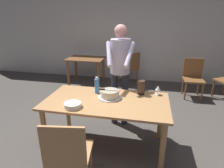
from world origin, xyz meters
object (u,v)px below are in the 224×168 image
at_px(cake_knife, 105,90).
at_px(chair_near_side, 68,153).
at_px(wine_glass_near, 158,88).
at_px(hurricane_lamp, 141,87).
at_px(plate_stack, 73,105).
at_px(background_chair_2, 193,77).
at_px(person_cutting_cake, 120,66).
at_px(main_dining_table, 107,107).
at_px(background_chair_0, 130,67).
at_px(background_table, 86,64).
at_px(water_bottle, 97,86).
at_px(cake_on_platter, 110,94).

distance_m(cake_knife, chair_near_side, 1.00).
xyz_separation_m(wine_glass_near, hurricane_lamp, (-0.24, -0.03, 0.00)).
xyz_separation_m(plate_stack, background_chair_2, (1.93, 2.50, -0.29)).
xyz_separation_m(person_cutting_cake, chair_near_side, (-0.30, -1.47, -0.58)).
distance_m(main_dining_table, background_chair_0, 2.76).
xyz_separation_m(main_dining_table, background_table, (-1.18, 2.53, -0.07)).
bearing_deg(main_dining_table, background_chair_2, 54.76).
bearing_deg(water_bottle, background_chair_2, 48.62).
bearing_deg(cake_on_platter, background_table, 116.37).
distance_m(hurricane_lamp, background_chair_0, 2.51).
xyz_separation_m(main_dining_table, hurricane_lamp, (0.45, 0.31, 0.21)).
relative_size(water_bottle, person_cutting_cake, 0.15).
height_order(background_table, background_chair_0, background_chair_0).
bearing_deg(water_bottle, wine_glass_near, 7.49).
height_order(background_table, background_chair_2, background_chair_2).
bearing_deg(plate_stack, hurricane_lamp, 36.07).
relative_size(plate_stack, person_cutting_cake, 0.13).
relative_size(cake_knife, background_chair_0, 0.30).
height_order(cake_knife, background_chair_0, background_chair_0).
xyz_separation_m(cake_knife, wine_glass_near, (0.74, 0.24, -0.01)).
distance_m(plate_stack, person_cutting_cake, 1.08).
relative_size(plate_stack, chair_near_side, 0.24).
relative_size(wine_glass_near, person_cutting_cake, 0.08).
bearing_deg(water_bottle, cake_knife, -39.37).
distance_m(hurricane_lamp, background_chair_2, 2.24).
bearing_deg(water_bottle, person_cutting_cake, 57.71).
distance_m(plate_stack, background_chair_0, 3.08).
xyz_separation_m(wine_glass_near, background_table, (-1.87, 2.20, -0.28)).
bearing_deg(plate_stack, background_table, 106.06).
height_order(cake_on_platter, cake_knife, cake_knife).
distance_m(cake_knife, plate_stack, 0.51).
xyz_separation_m(main_dining_table, person_cutting_cake, (0.08, 0.65, 0.43)).
distance_m(cake_on_platter, person_cutting_cake, 0.62).
height_order(hurricane_lamp, person_cutting_cake, person_cutting_cake).
xyz_separation_m(water_bottle, chair_near_side, (-0.02, -1.04, -0.37)).
bearing_deg(hurricane_lamp, cake_knife, -156.77).
bearing_deg(background_chair_2, cake_on_platter, -125.95).
bearing_deg(background_table, cake_on_platter, -63.63).
bearing_deg(background_table, background_chair_2, -6.60).
relative_size(cake_on_platter, background_table, 0.34).
height_order(plate_stack, background_table, plate_stack).
bearing_deg(background_chair_2, person_cutting_cake, -133.53).
distance_m(wine_glass_near, water_bottle, 0.89).
bearing_deg(hurricane_lamp, background_chair_2, 59.67).
bearing_deg(chair_near_side, water_bottle, 88.68).
xyz_separation_m(cake_on_platter, background_table, (-1.21, 2.44, -0.22)).
height_order(main_dining_table, cake_on_platter, cake_on_platter).
height_order(hurricane_lamp, chair_near_side, hurricane_lamp).
xyz_separation_m(person_cutting_cake, background_chair_2, (1.49, 1.56, -0.58)).
distance_m(wine_glass_near, chair_near_side, 1.51).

